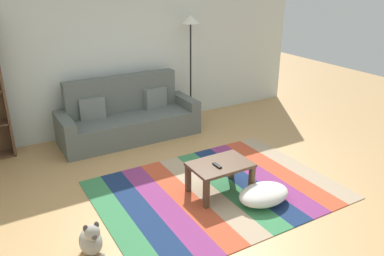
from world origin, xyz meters
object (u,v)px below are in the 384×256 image
at_px(tv_remote, 217,165).
at_px(standing_lamp, 191,34).
at_px(pouf, 264,194).
at_px(dog, 91,240).
at_px(coffee_table, 220,169).
at_px(couch, 128,118).

bearing_deg(tv_remote, standing_lamp, 66.76).
xyz_separation_m(pouf, dog, (-2.05, 0.14, 0.04)).
bearing_deg(pouf, dog, 176.04).
relative_size(coffee_table, dog, 1.88).
relative_size(pouf, standing_lamp, 0.34).
relative_size(couch, pouf, 3.46).
height_order(couch, dog, couch).
xyz_separation_m(couch, pouf, (0.64, -2.71, -0.22)).
bearing_deg(tv_remote, coffee_table, 28.16).
relative_size(standing_lamp, tv_remote, 12.69).
relative_size(coffee_table, pouf, 1.14).
distance_m(couch, dog, 2.93).
bearing_deg(couch, tv_remote, -83.78).
distance_m(couch, coffee_table, 2.26).
height_order(couch, tv_remote, couch).
bearing_deg(coffee_table, pouf, -55.43).
xyz_separation_m(standing_lamp, tv_remote, (-1.05, -2.46, -1.17)).
relative_size(dog, tv_remote, 2.65).
height_order(pouf, tv_remote, tv_remote).
bearing_deg(coffee_table, standing_lamp, 68.00).
bearing_deg(tv_remote, couch, 96.12).
distance_m(couch, standing_lamp, 1.82).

